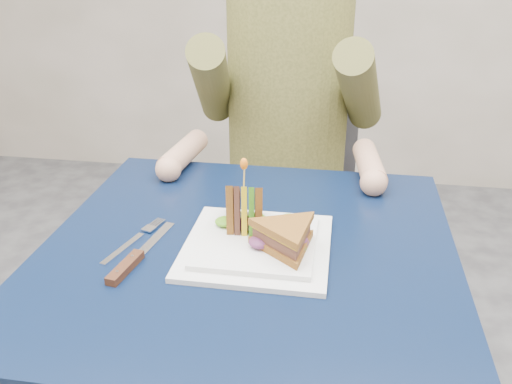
% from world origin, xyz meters
% --- Properties ---
extents(table, '(0.75, 0.75, 0.73)m').
position_xyz_m(table, '(0.00, 0.00, 0.65)').
color(table, black).
rests_on(table, ground).
extents(chair, '(0.42, 0.40, 0.93)m').
position_xyz_m(chair, '(0.00, 0.75, 0.54)').
color(chair, '#47474C').
rests_on(chair, ground).
extents(diner, '(0.54, 0.59, 0.74)m').
position_xyz_m(diner, '(-0.00, 0.63, 0.91)').
color(diner, brown).
rests_on(diner, chair).
extents(plate, '(0.26, 0.26, 0.02)m').
position_xyz_m(plate, '(0.02, -0.01, 0.74)').
color(plate, white).
rests_on(plate, table).
extents(sandwich_flat, '(0.20, 0.20, 0.05)m').
position_xyz_m(sandwich_flat, '(0.07, -0.04, 0.78)').
color(sandwich_flat, brown).
rests_on(sandwich_flat, plate).
extents(sandwich_upright, '(0.09, 0.15, 0.15)m').
position_xyz_m(sandwich_upright, '(-0.01, 0.03, 0.78)').
color(sandwich_upright, brown).
rests_on(sandwich_upright, plate).
extents(fork, '(0.06, 0.18, 0.01)m').
position_xyz_m(fork, '(-0.21, -0.02, 0.73)').
color(fork, silver).
rests_on(fork, table).
extents(knife, '(0.05, 0.22, 0.02)m').
position_xyz_m(knife, '(-0.19, -0.10, 0.74)').
color(knife, silver).
rests_on(knife, table).
extents(toothpick, '(0.01, 0.01, 0.06)m').
position_xyz_m(toothpick, '(-0.01, 0.03, 0.85)').
color(toothpick, tan).
rests_on(toothpick, sandwich_upright).
extents(toothpick_frill, '(0.01, 0.01, 0.02)m').
position_xyz_m(toothpick_frill, '(-0.01, 0.03, 0.88)').
color(toothpick_frill, orange).
rests_on(toothpick_frill, sandwich_upright).
extents(lettuce_spill, '(0.15, 0.13, 0.02)m').
position_xyz_m(lettuce_spill, '(0.02, -0.00, 0.76)').
color(lettuce_spill, '#337A14').
rests_on(lettuce_spill, plate).
extents(onion_ring, '(0.04, 0.04, 0.02)m').
position_xyz_m(onion_ring, '(0.03, -0.01, 0.77)').
color(onion_ring, '#9E4C7A').
rests_on(onion_ring, plate).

